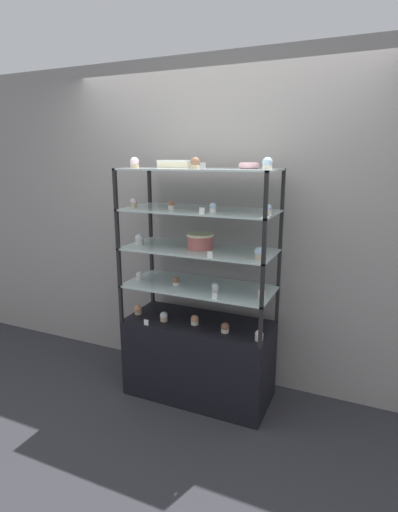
{
  "coord_description": "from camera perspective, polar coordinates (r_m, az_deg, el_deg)",
  "views": [
    {
      "loc": [
        1.15,
        -2.6,
        1.85
      ],
      "look_at": [
        0.0,
        0.0,
        1.14
      ],
      "focal_mm": 28.0,
      "sensor_mm": 36.0,
      "label": 1
    }
  ],
  "objects": [
    {
      "name": "ground_plane",
      "position": [
        3.39,
        0.0,
        -19.03
      ],
      "size": [
        20.0,
        20.0,
        0.0
      ],
      "primitive_type": "plane",
      "color": "#2D2D33"
    },
    {
      "name": "back_wall",
      "position": [
        3.25,
        2.8,
        4.3
      ],
      "size": [
        8.0,
        0.05,
        2.6
      ],
      "color": "gray",
      "rests_on": "ground_plane"
    },
    {
      "name": "display_base",
      "position": [
        3.23,
        0.0,
        -14.38
      ],
      "size": [
        1.11,
        0.49,
        0.62
      ],
      "color": "black",
      "rests_on": "ground_plane"
    },
    {
      "name": "display_riser_lower",
      "position": [
        3.0,
        0.0,
        -4.59
      ],
      "size": [
        1.11,
        0.49,
        0.29
      ],
      "color": "black",
      "rests_on": "display_base"
    },
    {
      "name": "display_riser_middle",
      "position": [
        2.92,
        0.0,
        0.74
      ],
      "size": [
        1.11,
        0.49,
        0.29
      ],
      "color": "black",
      "rests_on": "display_riser_lower"
    },
    {
      "name": "display_riser_upper",
      "position": [
        2.87,
        0.0,
        6.31
      ],
      "size": [
        1.11,
        0.49,
        0.29
      ],
      "color": "black",
      "rests_on": "display_riser_middle"
    },
    {
      "name": "display_riser_top",
      "position": [
        2.84,
        0.0,
        12.04
      ],
      "size": [
        1.11,
        0.49,
        0.29
      ],
      "color": "black",
      "rests_on": "display_riser_upper"
    },
    {
      "name": "layer_cake_centerpiece",
      "position": [
        2.9,
        0.2,
        2.17
      ],
      "size": [
        0.2,
        0.2,
        0.11
      ],
      "color": "#C66660",
      "rests_on": "display_riser_middle"
    },
    {
      "name": "sheet_cake_frosted",
      "position": [
        2.98,
        -3.22,
        13.0
      ],
      "size": [
        0.25,
        0.15,
        0.06
      ],
      "color": "beige",
      "rests_on": "display_riser_top"
    },
    {
      "name": "cupcake_0",
      "position": [
        3.25,
        -8.7,
        -7.61
      ],
      "size": [
        0.06,
        0.06,
        0.07
      ],
      "color": "#CCB28C",
      "rests_on": "display_base"
    },
    {
      "name": "cupcake_1",
      "position": [
        3.1,
        -5.05,
        -8.62
      ],
      "size": [
        0.06,
        0.06,
        0.07
      ],
      "color": "#CCB28C",
      "rests_on": "display_base"
    },
    {
      "name": "cupcake_2",
      "position": [
        3.02,
        -0.62,
        -9.13
      ],
      "size": [
        0.06,
        0.06,
        0.07
      ],
      "color": "white",
      "rests_on": "display_base"
    },
    {
      "name": "cupcake_3",
      "position": [
        2.9,
        3.75,
        -10.18
      ],
      "size": [
        0.06,
        0.06,
        0.07
      ],
      "color": "beige",
      "rests_on": "display_base"
    },
    {
      "name": "cupcake_4",
      "position": [
        2.81,
        8.58,
        -11.17
      ],
      "size": [
        0.06,
        0.06,
        0.07
      ],
      "color": "beige",
      "rests_on": "display_base"
    },
    {
      "name": "price_tag_0",
      "position": [
        3.04,
        -7.55,
        -9.39
      ],
      "size": [
        0.04,
        0.0,
        0.04
      ],
      "color": "white",
      "rests_on": "display_base"
    },
    {
      "name": "cupcake_5",
      "position": [
        3.17,
        -8.52,
        -2.8
      ],
      "size": [
        0.05,
        0.05,
        0.06
      ],
      "color": "white",
      "rests_on": "display_riser_lower"
    },
    {
      "name": "cupcake_6",
      "position": [
        3.0,
        -3.27,
        -3.62
      ],
      "size": [
        0.05,
        0.05,
        0.06
      ],
      "color": "white",
      "rests_on": "display_riser_lower"
    },
    {
      "name": "cupcake_7",
      "position": [
        2.86,
        2.32,
        -4.5
      ],
      "size": [
        0.05,
        0.05,
        0.06
      ],
      "color": "white",
      "rests_on": "display_riser_lower"
    },
    {
      "name": "cupcake_8",
      "position": [
        2.77,
        8.94,
        -5.31
      ],
      "size": [
        0.05,
        0.05,
        0.06
      ],
      "color": "beige",
      "rests_on": "display_riser_lower"
    },
    {
      "name": "price_tag_1",
      "position": [
        2.71,
        2.23,
        -5.77
      ],
      "size": [
        0.04,
        0.0,
        0.04
      ],
      "color": "white",
      "rests_on": "display_riser_lower"
    },
    {
      "name": "cupcake_9",
      "position": [
        3.09,
        -8.49,
        2.38
      ],
      "size": [
        0.07,
        0.07,
        0.08
      ],
      "color": "white",
      "rests_on": "display_riser_middle"
    },
    {
      "name": "cupcake_10",
      "position": [
        2.66,
        8.62,
        0.45
      ],
      "size": [
        0.07,
        0.07,
        0.08
      ],
      "color": "#CCB28C",
      "rests_on": "display_riser_middle"
    },
    {
      "name": "price_tag_2",
      "position": [
        2.64,
        1.57,
        0.2
      ],
      "size": [
        0.04,
        0.0,
        0.04
      ],
      "color": "white",
      "rests_on": "display_riser_middle"
    },
    {
      "name": "cupcake_11",
      "position": [
        3.04,
        -9.34,
        7.54
      ],
      "size": [
        0.05,
        0.05,
        0.07
      ],
      "color": "#CCB28C",
      "rests_on": "display_riser_upper"
    },
    {
      "name": "cupcake_12",
      "position": [
        2.86,
        -3.97,
        7.3
      ],
      "size": [
        0.05,
        0.05,
        0.07
      ],
      "color": "beige",
      "rests_on": "display_riser_upper"
    },
    {
      "name": "cupcake_13",
      "position": [
        2.7,
        2.0,
        6.91
      ],
      "size": [
        0.05,
        0.05,
        0.07
      ],
      "color": "white",
      "rests_on": "display_riser_upper"
    },
    {
      "name": "cupcake_14",
      "position": [
        2.65,
        9.83,
        6.61
      ],
      "size": [
        0.05,
        0.05,
        0.07
      ],
      "color": "beige",
      "rests_on": "display_riser_upper"
    },
    {
      "name": "price_tag_3",
      "position": [
        2.61,
        0.42,
        6.44
      ],
      "size": [
        0.04,
        0.0,
        0.04
      ],
      "color": "white",
      "rests_on": "display_riser_upper"
    },
    {
      "name": "cupcake_15",
      "position": [
        3.04,
        -9.2,
        13.01
      ],
      "size": [
        0.07,
        0.07,
        0.08
      ],
      "color": "#CCB28C",
      "rests_on": "display_riser_top"
    },
    {
      "name": "cupcake_16",
      "position": [
        2.78,
        -0.61,
        13.11
      ],
      "size": [
        0.07,
        0.07,
        0.08
      ],
      "color": "#CCB28C",
      "rests_on": "display_riser_top"
    },
    {
      "name": "cupcake_17",
      "position": [
        2.64,
        9.75,
        12.87
      ],
      "size": [
        0.07,
        0.07,
        0.08
      ],
      "color": "beige",
      "rests_on": "display_riser_top"
    },
    {
      "name": "price_tag_4",
      "position": [
        2.58,
        0.53,
        12.74
      ],
      "size": [
        0.04,
        0.0,
        0.04
      ],
      "color": "white",
      "rests_on": "display_riser_top"
    },
    {
      "name": "donut_glazed",
      "position": [
        2.78,
        7.15,
        12.71
      ],
      "size": [
        0.14,
        0.14,
        0.04
      ],
      "color": "#EFB2BC",
      "rests_on": "display_riser_top"
    }
  ]
}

